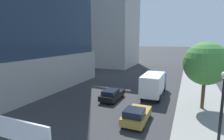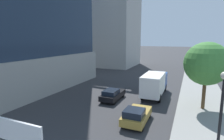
% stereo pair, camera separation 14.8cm
% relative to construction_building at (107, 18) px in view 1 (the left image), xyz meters
% --- Properties ---
extents(sidewalk, '(5.43, 120.00, 0.15)m').
position_rel_construction_building_xyz_m(sidewalk, '(23.75, -30.18, -13.26)').
color(sidewalk, gray).
rests_on(sidewalk, ground).
extents(construction_building, '(18.62, 14.51, 31.28)m').
position_rel_construction_building_xyz_m(construction_building, '(0.00, 0.00, 0.00)').
color(construction_building, '#B2AFA8').
rests_on(construction_building, ground).
extents(street_lamp, '(0.44, 0.44, 5.59)m').
position_rel_construction_building_xyz_m(street_lamp, '(23.84, -37.13, -9.51)').
color(street_lamp, black).
rests_on(street_lamp, sidewalk).
extents(street_tree, '(4.49, 4.49, 7.09)m').
position_rel_construction_building_xyz_m(street_tree, '(23.61, -27.57, -8.36)').
color(street_tree, brown).
rests_on(street_tree, sidewalk).
extents(car_black, '(1.85, 4.27, 1.41)m').
position_rel_construction_building_xyz_m(car_black, '(13.47, -28.51, -12.61)').
color(car_black, black).
rests_on(car_black, ground).
extents(car_gold, '(1.93, 4.08, 1.55)m').
position_rel_construction_building_xyz_m(car_gold, '(17.93, -33.50, -12.58)').
color(car_gold, '#AD8938').
rests_on(car_gold, ground).
extents(box_truck, '(2.34, 7.52, 3.09)m').
position_rel_construction_building_xyz_m(box_truck, '(17.93, -24.76, -11.57)').
color(box_truck, '#1E4799').
rests_on(box_truck, ground).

